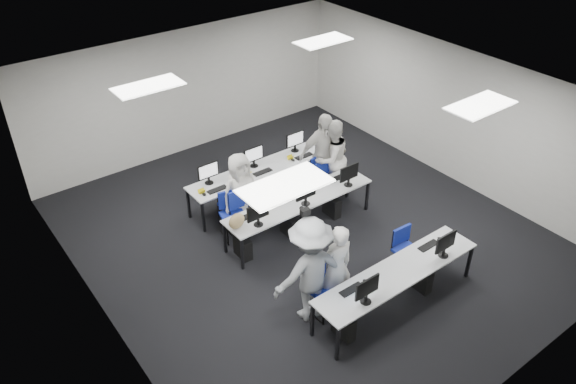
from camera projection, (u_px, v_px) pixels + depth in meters
room at (307, 170)px, 10.32m from camera, size 9.00×9.02×3.00m
ceiling_panels at (309, 95)px, 9.49m from camera, size 5.20×4.60×0.02m
desk_front at (398, 274)px, 9.18m from camera, size 3.20×0.70×0.73m
desk_mid at (300, 202)px, 10.90m from camera, size 3.20×0.70×0.73m
desk_back at (259, 172)px, 11.83m from camera, size 3.20×0.70×0.73m
equipment_front at (388, 294)px, 9.25m from camera, size 2.51×0.41×1.19m
equipment_mid at (292, 219)px, 10.97m from camera, size 2.91×0.41×1.19m
equipment_back at (266, 181)px, 12.12m from camera, size 2.91×0.41×1.19m
chair_0 at (323, 297)px, 9.27m from camera, size 0.50×0.54×0.95m
chair_1 at (406, 258)px, 10.13m from camera, size 0.45×0.48×0.86m
chair_2 at (234, 223)px, 10.96m from camera, size 0.56×0.59×0.94m
chair_3 at (286, 206)px, 11.48m from camera, size 0.44×0.48×0.89m
chair_4 at (324, 184)px, 12.13m from camera, size 0.54×0.57×0.93m
chair_5 at (234, 214)px, 11.21m from camera, size 0.49×0.54×0.99m
chair_6 at (274, 200)px, 11.69m from camera, size 0.45×0.48×0.84m
chair_7 at (318, 182)px, 12.26m from camera, size 0.49×0.52×0.86m
handbag at (237, 221)px, 10.07m from camera, size 0.39×0.30×0.28m
student_0 at (336, 268)px, 9.09m from camera, size 0.64×0.46×1.65m
student_1 at (331, 158)px, 11.93m from camera, size 0.88×0.70×1.74m
student_2 at (240, 192)px, 10.94m from camera, size 0.82×0.55×1.64m
student_3 at (323, 154)px, 11.93m from camera, size 1.17×0.69×1.87m
photographer at (310, 270)px, 8.84m from camera, size 1.32×0.87×1.92m
dslr_camera at (305, 212)px, 8.40m from camera, size 0.16×0.20×0.10m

